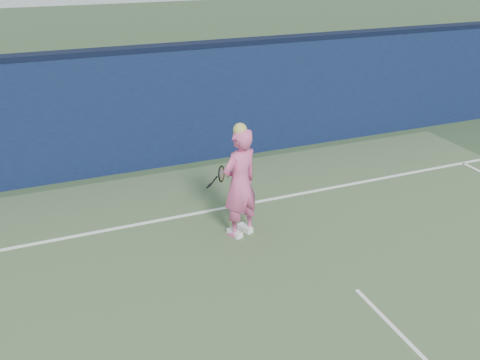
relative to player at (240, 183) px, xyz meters
name	(u,v)px	position (x,y,z in m)	size (l,w,h in m)	color
ground	(401,336)	(0.96, -3.07, -0.95)	(80.00, 80.00, 0.00)	#2B452A
backstop_wall	(222,103)	(0.96, 3.43, 0.30)	(24.00, 0.40, 2.50)	black
wall_cap	(222,43)	(0.96, 3.43, 1.60)	(24.00, 0.42, 0.10)	black
player	(240,183)	(0.00, 0.00, 0.00)	(0.80, 0.67, 1.97)	#D35289
racket	(220,175)	(-0.18, 0.44, -0.01)	(0.45, 0.36, 0.29)	black
court_lines	(419,353)	(0.96, -3.40, -0.94)	(11.00, 12.04, 0.01)	white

